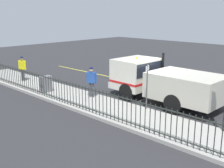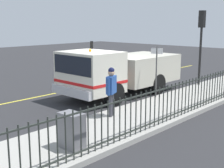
# 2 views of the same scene
# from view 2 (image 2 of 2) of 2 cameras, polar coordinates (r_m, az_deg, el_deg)

# --- Properties ---
(ground_plane) EXTENTS (59.89, 59.89, 0.00)m
(ground_plane) POSITION_cam_2_polar(r_m,az_deg,el_deg) (14.43, -0.81, -2.36)
(ground_plane) COLOR #2B2B2D
(ground_plane) RESTS_ON ground
(sidewalk_slab) EXTENTS (2.59, 27.22, 0.16)m
(sidewalk_slab) POSITION_cam_2_polar(r_m,az_deg,el_deg) (12.53, 9.75, -4.26)
(sidewalk_slab) COLOR #A3A099
(sidewalk_slab) RESTS_ON ground
(lane_marking) EXTENTS (0.12, 24.50, 0.01)m
(lane_marking) POSITION_cam_2_polar(r_m,az_deg,el_deg) (16.11, -6.99, -1.00)
(lane_marking) COLOR yellow
(lane_marking) RESTS_ON ground
(work_truck) EXTENTS (2.59, 6.32, 2.51)m
(work_truck) POSITION_cam_2_polar(r_m,az_deg,el_deg) (14.38, 0.80, 2.60)
(work_truck) COLOR silver
(work_truck) RESTS_ON ground
(worker_standing) EXTENTS (0.38, 0.59, 1.71)m
(worker_standing) POSITION_cam_2_polar(r_m,az_deg,el_deg) (10.77, -0.12, -0.48)
(worker_standing) COLOR #264C99
(worker_standing) RESTS_ON sidewalk_slab
(iron_fence) EXTENTS (0.04, 23.18, 1.23)m
(iron_fence) POSITION_cam_2_polar(r_m,az_deg,el_deg) (11.83, 14.30, -1.87)
(iron_fence) COLOR #2D332D
(iron_fence) RESTS_ON sidewalk_slab
(traffic_light_near) EXTENTS (0.33, 0.26, 3.79)m
(traffic_light_near) POSITION_cam_2_polar(r_m,az_deg,el_deg) (16.87, 15.88, 8.98)
(traffic_light_near) COLOR black
(traffic_light_near) RESTS_ON sidewalk_slab
(utility_cabinet) EXTENTS (0.66, 0.42, 0.94)m
(utility_cabinet) POSITION_cam_2_polar(r_m,az_deg,el_deg) (8.27, -7.29, -8.37)
(utility_cabinet) COLOR slate
(utility_cabinet) RESTS_ON sidewalk_slab
(traffic_cone) EXTENTS (0.41, 0.41, 0.59)m
(traffic_cone) POSITION_cam_2_polar(r_m,az_deg,el_deg) (18.03, 1.99, 1.32)
(traffic_cone) COLOR orange
(traffic_cone) RESTS_ON ground
(street_sign) EXTENTS (0.47, 0.22, 2.21)m
(street_sign) POSITION_cam_2_polar(r_m,az_deg,el_deg) (13.66, 8.05, 3.34)
(street_sign) COLOR #4C4C4C
(street_sign) RESTS_ON sidewalk_slab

